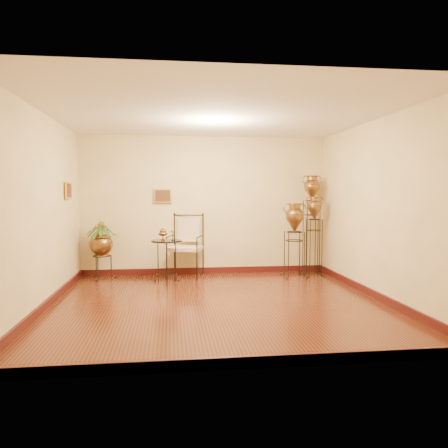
{
  "coord_description": "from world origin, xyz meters",
  "views": [
    {
      "loc": [
        -0.7,
        -6.42,
        1.64
      ],
      "look_at": [
        0.25,
        1.3,
        1.1
      ],
      "focal_mm": 35.0,
      "sensor_mm": 36.0,
      "label": 1
    }
  ],
  "objects": [
    {
      "name": "planter_urn",
      "position": [
        -2.03,
        2.15,
        0.72
      ],
      "size": [
        0.76,
        0.76,
        1.29
      ],
      "rotation": [
        0.0,
        0.0,
        -0.11
      ],
      "color": "black",
      "rests_on": "ground"
    },
    {
      "name": "armchair",
      "position": [
        -0.41,
        2.15,
        0.62
      ],
      "size": [
        0.85,
        0.81,
        1.23
      ],
      "rotation": [
        0.0,
        0.0,
        -0.29
      ],
      "color": "black",
      "rests_on": "ground"
    },
    {
      "name": "amphora_tall",
      "position": [
        2.15,
        2.15,
        1.04
      ],
      "size": [
        0.49,
        0.49,
        2.03
      ],
      "rotation": [
        0.0,
        0.0,
        0.27
      ],
      "color": "black",
      "rests_on": "ground"
    },
    {
      "name": "amphora_mid",
      "position": [
        2.15,
        1.97,
        0.81
      ],
      "size": [
        0.42,
        0.42,
        1.6
      ],
      "rotation": [
        0.0,
        0.0,
        0.18
      ],
      "color": "black",
      "rests_on": "ground"
    },
    {
      "name": "amphora_short",
      "position": [
        1.72,
        1.89,
        0.74
      ],
      "size": [
        0.57,
        0.57,
        1.48
      ],
      "rotation": [
        0.0,
        0.0,
        -0.32
      ],
      "color": "black",
      "rests_on": "ground"
    },
    {
      "name": "side_table",
      "position": [
        -0.78,
        1.6,
        0.41
      ],
      "size": [
        0.7,
        0.7,
        1.0
      ],
      "rotation": [
        0.0,
        0.0,
        -0.36
      ],
      "color": "black",
      "rests_on": "ground"
    },
    {
      "name": "ground",
      "position": [
        0.0,
        0.0,
        0.0
      ],
      "size": [
        5.0,
        5.0,
        0.0
      ],
      "primitive_type": "plane",
      "color": "#552914",
      "rests_on": "ground"
    },
    {
      "name": "room_shell",
      "position": [
        -0.01,
        0.01,
        1.73
      ],
      "size": [
        5.02,
        5.02,
        2.81
      ],
      "color": "beige",
      "rests_on": "ground"
    }
  ]
}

